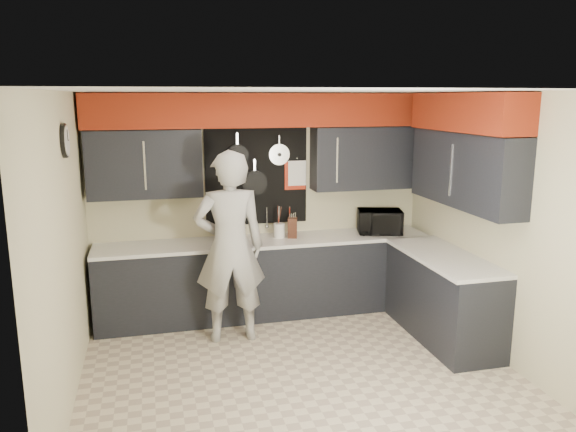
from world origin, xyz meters
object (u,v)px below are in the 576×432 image
object	(u,v)px
utensil_crock	(279,230)
person	(230,247)
coffee_maker	(224,227)
knife_block	(292,228)
microwave	(380,222)

from	to	relation	value
utensil_crock	person	size ratio (longest dim) A/B	0.08
coffee_maker	person	world-z (taller)	person
knife_block	utensil_crock	size ratio (longest dim) A/B	1.39
knife_block	person	world-z (taller)	person
knife_block	coffee_maker	xyz separation A→B (m)	(-0.80, 0.04, 0.05)
knife_block	person	bearing A→B (deg)	-127.66
microwave	coffee_maker	distance (m)	1.89
utensil_crock	coffee_maker	bearing A→B (deg)	179.88
utensil_crock	coffee_maker	size ratio (longest dim) A/B	0.53
utensil_crock	microwave	bearing A→B (deg)	-4.22
person	coffee_maker	bearing A→B (deg)	-91.27
coffee_maker	microwave	bearing A→B (deg)	13.10
microwave	person	bearing A→B (deg)	-149.15
microwave	utensil_crock	bearing A→B (deg)	-169.60
microwave	person	distance (m)	1.99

